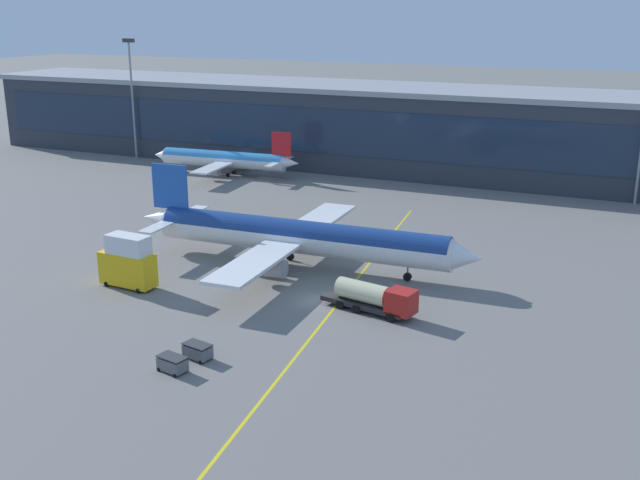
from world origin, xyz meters
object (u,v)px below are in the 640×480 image
object	(u,v)px
main_airliner	(299,237)
commuter_jet_far	(224,159)
baggage_cart_0	(172,363)
fuel_tanker	(374,298)
catering_lift	(128,262)
baggage_cart_1	(198,351)

from	to	relation	value
main_airliner	commuter_jet_far	distance (m)	56.66
baggage_cart_0	main_airliner	bearing A→B (deg)	93.79
fuel_tanker	baggage_cart_0	world-z (taller)	fuel_tanker
fuel_tanker	commuter_jet_far	size ratio (longest dim) A/B	0.36
fuel_tanker	catering_lift	distance (m)	29.13
catering_lift	commuter_jet_far	xyz separation A→B (m)	(-21.57, 57.92, 0.04)
main_airliner	commuter_jet_far	size ratio (longest dim) A/B	1.47
fuel_tanker	baggage_cart_0	bearing A→B (deg)	-120.41
main_airliner	fuel_tanker	world-z (taller)	main_airliner
fuel_tanker	commuter_jet_far	bearing A→B (deg)	133.10
baggage_cart_0	commuter_jet_far	size ratio (longest dim) A/B	0.09
catering_lift	commuter_jet_far	size ratio (longest dim) A/B	0.22
main_airliner	baggage_cart_0	world-z (taller)	main_airliner
baggage_cart_0	baggage_cart_1	bearing A→B (deg)	78.71
baggage_cart_1	catering_lift	bearing A→B (deg)	143.69
main_airliner	baggage_cart_1	bearing A→B (deg)	-84.48
fuel_tanker	catering_lift	world-z (taller)	catering_lift
fuel_tanker	commuter_jet_far	xyz separation A→B (m)	(-50.38, 53.83, 1.36)
baggage_cart_1	commuter_jet_far	world-z (taller)	commuter_jet_far
main_airliner	catering_lift	xyz separation A→B (m)	(-14.94, -14.60, -0.85)
catering_lift	commuter_jet_far	distance (m)	61.81
catering_lift	baggage_cart_1	xyz separation A→B (m)	(17.60, -12.93, -2.28)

